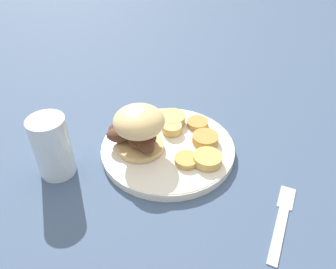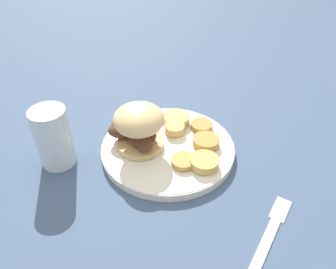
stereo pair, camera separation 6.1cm
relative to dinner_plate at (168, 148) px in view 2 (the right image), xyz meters
name	(u,v)px [view 2 (the right image)]	position (x,y,z in m)	size (l,w,h in m)	color
ground_plane	(168,151)	(0.00, 0.00, -0.01)	(4.00, 4.00, 0.00)	#3D5170
dinner_plate	(168,148)	(0.00, 0.00, 0.00)	(0.25, 0.25, 0.02)	white
sandwich	(137,126)	(0.03, 0.05, 0.05)	(0.12, 0.10, 0.09)	tan
potato_round_0	(206,142)	(-0.04, -0.06, 0.01)	(0.05, 0.05, 0.01)	#BC8942
potato_round_1	(204,162)	(-0.08, -0.02, 0.02)	(0.05, 0.05, 0.02)	tan
potato_round_2	(176,119)	(0.05, -0.06, 0.02)	(0.06, 0.06, 0.02)	#DBB766
potato_round_3	(202,125)	(0.01, -0.09, 0.01)	(0.04, 0.04, 0.01)	#BC8942
potato_round_4	(183,161)	(-0.06, 0.01, 0.01)	(0.04, 0.04, 0.01)	tan
potato_round_5	(175,128)	(0.03, -0.03, 0.02)	(0.04, 0.04, 0.02)	#DBB766
fork	(270,232)	(-0.24, -0.02, -0.01)	(0.08, 0.15, 0.00)	silver
drinking_glass	(53,137)	(0.09, 0.18, 0.05)	(0.06, 0.06, 0.11)	silver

